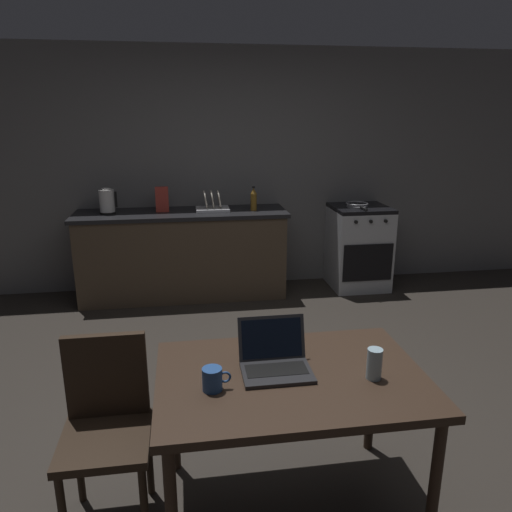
# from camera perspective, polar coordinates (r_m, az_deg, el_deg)

# --- Properties ---
(ground_plane) EXTENTS (12.00, 12.00, 0.00)m
(ground_plane) POSITION_cam_1_polar(r_m,az_deg,el_deg) (3.31, 3.08, -18.18)
(ground_plane) COLOR #2D2823
(back_wall) EXTENTS (6.40, 0.10, 2.55)m
(back_wall) POSITION_cam_1_polar(r_m,az_deg,el_deg) (5.42, 0.70, 10.02)
(back_wall) COLOR slate
(back_wall) RESTS_ON ground_plane
(kitchen_counter) EXTENTS (2.16, 0.64, 0.91)m
(kitchen_counter) POSITION_cam_1_polar(r_m,az_deg,el_deg) (5.17, -8.55, 0.24)
(kitchen_counter) COLOR #4C3D2D
(kitchen_counter) RESTS_ON ground_plane
(stove_oven) EXTENTS (0.60, 0.62, 0.91)m
(stove_oven) POSITION_cam_1_polar(r_m,az_deg,el_deg) (5.51, 11.90, 1.05)
(stove_oven) COLOR #B7BABF
(stove_oven) RESTS_ON ground_plane
(dining_table) EXTENTS (1.23, 0.83, 0.73)m
(dining_table) POSITION_cam_1_polar(r_m,az_deg,el_deg) (2.33, 4.13, -15.22)
(dining_table) COLOR #332319
(dining_table) RESTS_ON ground_plane
(chair) EXTENTS (0.40, 0.40, 0.90)m
(chair) POSITION_cam_1_polar(r_m,az_deg,el_deg) (2.47, -17.13, -17.80)
(chair) COLOR #2D2116
(chair) RESTS_ON ground_plane
(laptop) EXTENTS (0.32, 0.29, 0.22)m
(laptop) POSITION_cam_1_polar(r_m,az_deg,el_deg) (2.30, 2.26, -12.20)
(laptop) COLOR #232326
(laptop) RESTS_ON dining_table
(electric_kettle) EXTENTS (0.18, 0.15, 0.26)m
(electric_kettle) POSITION_cam_1_polar(r_m,az_deg,el_deg) (5.10, -17.07, 6.13)
(electric_kettle) COLOR black
(electric_kettle) RESTS_ON kitchen_counter
(bottle) EXTENTS (0.06, 0.06, 0.25)m
(bottle) POSITION_cam_1_polar(r_m,az_deg,el_deg) (5.04, -0.28, 6.70)
(bottle) COLOR #8C601E
(bottle) RESTS_ON kitchen_counter
(frying_pan) EXTENTS (0.24, 0.41, 0.05)m
(frying_pan) POSITION_cam_1_polar(r_m,az_deg,el_deg) (5.36, 11.79, 5.91)
(frying_pan) COLOR gray
(frying_pan) RESTS_ON stove_oven
(coffee_mug) EXTENTS (0.13, 0.09, 0.10)m
(coffee_mug) POSITION_cam_1_polar(r_m,az_deg,el_deg) (2.16, -5.10, -14.18)
(coffee_mug) COLOR #264C8C
(coffee_mug) RESTS_ON dining_table
(drinking_glass) EXTENTS (0.07, 0.07, 0.14)m
(drinking_glass) POSITION_cam_1_polar(r_m,az_deg,el_deg) (2.29, 13.71, -12.18)
(drinking_glass) COLOR #99B7C6
(drinking_glass) RESTS_ON dining_table
(cereal_box) EXTENTS (0.13, 0.05, 0.25)m
(cereal_box) POSITION_cam_1_polar(r_m,az_deg,el_deg) (5.06, -10.96, 6.54)
(cereal_box) COLOR #B2382D
(cereal_box) RESTS_ON kitchen_counter
(dish_rack) EXTENTS (0.34, 0.26, 0.21)m
(dish_rack) POSITION_cam_1_polar(r_m,az_deg,el_deg) (5.06, -5.13, 5.85)
(dish_rack) COLOR silver
(dish_rack) RESTS_ON kitchen_counter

